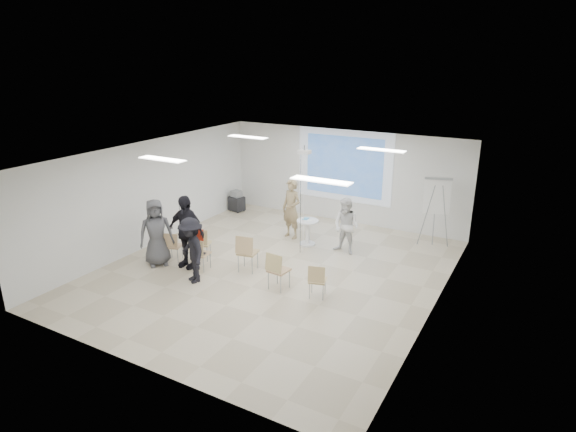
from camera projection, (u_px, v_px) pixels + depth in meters
The scene contains 30 objects.
floor at pixel (273, 273), 12.23m from camera, with size 8.00×9.00×0.10m, color beige.
ceiling at pixel (271, 153), 11.24m from camera, with size 8.00×9.00×0.10m, color white.
wall_back at pixel (345, 176), 15.50m from camera, with size 8.00×0.10×3.00m, color silver.
wall_left at pixel (149, 193), 13.60m from camera, with size 0.10×9.00×3.00m, color silver.
wall_right at pixel (441, 246), 9.87m from camera, with size 0.10×9.00×3.00m, color silver.
projection_halo at pixel (344, 166), 15.33m from camera, with size 3.20×0.01×2.30m, color silver.
projection_image at pixel (344, 166), 15.32m from camera, with size 2.60×0.01×1.90m, color #3569B7.
pedestal_table at pixel (308, 231), 13.78m from camera, with size 0.68×0.68×0.78m.
player_left at pixel (291, 205), 14.17m from camera, with size 0.74×0.50×2.02m, color tan.
player_right at pixel (346, 223), 13.08m from camera, with size 0.84×0.67×1.74m, color white.
controller_left at pixel (301, 193), 14.19m from camera, with size 0.04×0.11×0.04m, color white.
controller_right at pixel (344, 209), 13.27m from camera, with size 0.04×0.11×0.04m, color white.
chair_far_left at pixel (173, 244), 12.67m from camera, with size 0.49×0.51×0.81m.
chair_left_mid at pixel (201, 242), 12.71m from camera, with size 0.56×0.58×0.89m.
chair_left_inner at pixel (199, 252), 12.12m from camera, with size 0.44×0.47×0.85m.
chair_center at pixel (246, 250), 12.01m from camera, with size 0.55×0.57×0.99m.
chair_right_inner at pixel (277, 268), 11.09m from camera, with size 0.48×0.51×0.94m.
chair_right_far at pixel (317, 279), 10.73m from camera, with size 0.48×0.50×0.82m.
red_jacket at pixel (196, 237), 12.54m from camera, with size 0.40×0.09×0.38m, color #9F2413.
laptop at pixel (201, 252), 12.21m from camera, with size 0.31×0.23×0.02m, color black.
audience_left at pixel (186, 226), 12.18m from camera, with size 1.27×0.76×2.19m, color black.
audience_mid at pixel (191, 246), 11.40m from camera, with size 1.19×0.65×1.83m, color black.
audience_outer at pixel (156, 229), 12.32m from camera, with size 0.97×0.64×1.98m, color #545459.
flipchart_easel at pixel (437, 196), 13.38m from camera, with size 0.84×0.66×2.01m.
av_cart at pixel (237, 202), 16.80m from camera, with size 0.56×0.48×0.73m.
ceiling_projector at pixel (304, 157), 12.54m from camera, with size 0.30×0.25×3.00m.
fluor_panel_nw at pixel (248, 137), 13.84m from camera, with size 1.20×0.30×0.02m, color white.
fluor_panel_ne at pixel (381, 150), 11.99m from camera, with size 1.20×0.30×0.02m, color white.
fluor_panel_sw at pixel (162, 159), 10.94m from camera, with size 1.20×0.30×0.02m, color white.
fluor_panel_se at pixel (321, 181), 9.10m from camera, with size 1.20×0.30×0.02m, color white.
Camera 1 is at (5.75, -9.52, 5.25)m, focal length 30.00 mm.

